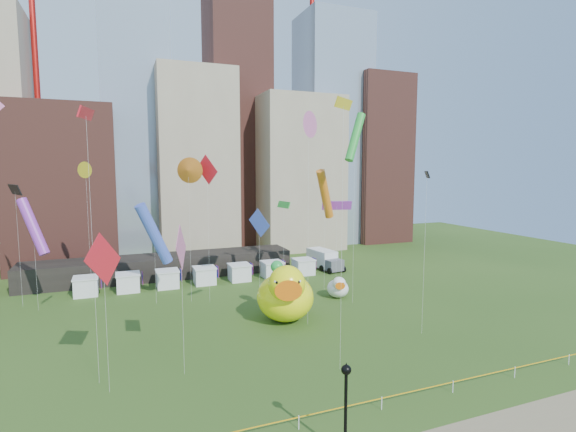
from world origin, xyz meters
name	(u,v)px	position (x,y,z in m)	size (l,w,h in m)	color
ground	(299,429)	(0.00, 0.00, 0.00)	(160.00, 160.00, 0.00)	#2D4B17
skyline	(184,140)	(2.25, 61.06, 21.44)	(101.00, 23.00, 68.00)	brown
crane_right	(316,22)	(30.89, 64.00, 46.90)	(23.00, 1.00, 76.00)	red
pavilion	(163,267)	(-4.00, 42.00, 1.60)	(38.00, 6.00, 3.20)	black
vendor_tents	(205,276)	(1.02, 36.00, 1.11)	(33.24, 2.80, 2.40)	white
caution_tape	(299,419)	(0.00, 0.00, 0.68)	(50.00, 0.06, 0.90)	white
big_duck	(286,294)	(6.14, 18.06, 2.92)	(7.84, 9.02, 6.36)	#FDFF0D
small_duck	(338,287)	(15.24, 23.44, 1.30)	(3.57, 4.03, 2.83)	white
seahorse_green	(276,276)	(6.27, 21.24, 4.13)	(1.78, 2.01, 5.85)	silver
seahorse_purple	(298,286)	(7.91, 18.84, 3.41)	(1.16, 1.45, 4.79)	silver
lamppost	(346,399)	(1.46, -3.20, 3.33)	(0.57, 0.57, 5.44)	black
box_truck	(324,259)	(20.54, 38.16, 1.54)	(3.61, 7.34, 2.99)	white
kite_0	(86,116)	(-11.65, 10.82, 19.65)	(1.06, 2.66, 20.24)	silver
kite_1	(309,125)	(7.91, 16.29, 20.26)	(2.06, 2.07, 21.58)	silver
kite_2	(15,190)	(-20.61, 33.81, 13.59)	(2.07, 3.82, 14.23)	silver
kite_3	(355,137)	(15.88, 20.98, 19.58)	(3.46, 2.44, 22.48)	silver
kite_4	(344,107)	(6.13, 6.03, 20.58)	(2.27, 1.84, 21.20)	silver
kite_5	(259,223)	(7.74, 31.94, 8.70)	(1.91, 3.37, 10.67)	silver
kite_6	(188,170)	(-1.99, 28.59, 15.78)	(1.89, 2.79, 17.30)	silver
kite_7	(337,206)	(17.71, 28.68, 11.01)	(4.05, 1.61, 11.65)	silver
kite_8	(103,260)	(-10.91, 9.05, 9.67)	(2.27, 3.14, 11.65)	silver
kite_10	(427,176)	(17.26, 10.00, 15.26)	(1.47, 2.00, 15.77)	silver
kite_11	(284,205)	(11.50, 32.55, 10.98)	(0.91, 3.02, 11.48)	silver
kite_12	(86,170)	(-13.23, 33.70, 15.79)	(1.32, 1.73, 16.80)	silver
kite_13	(154,234)	(-6.01, 29.42, 8.35)	(4.63, 2.85, 12.15)	silver
kite_14	(325,194)	(15.15, 27.14, 12.69)	(3.71, 3.22, 15.95)	silver
kite_15	(33,227)	(-18.69, 31.58, 9.57)	(3.70, 3.22, 12.83)	silver
kite_16	(207,171)	(0.09, 27.88, 15.71)	(1.85, 3.05, 17.65)	silver
kite_17	(181,248)	(-5.50, 9.98, 9.97)	(1.21, 3.42, 11.85)	silver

